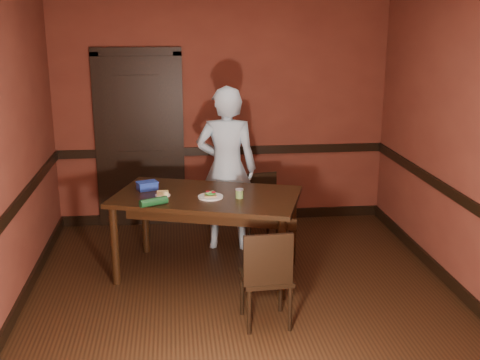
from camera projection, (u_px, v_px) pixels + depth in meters
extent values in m
cube|color=black|center=(244.00, 301.00, 5.46)|extent=(4.00, 4.50, 0.01)
cube|color=maroon|center=(222.00, 114.00, 7.25)|extent=(4.00, 0.02, 2.70)
cube|color=maroon|center=(299.00, 263.00, 2.95)|extent=(4.00, 0.02, 2.70)
cube|color=maroon|center=(1.00, 163.00, 4.89)|extent=(0.02, 4.50, 2.70)
cube|color=maroon|center=(469.00, 151.00, 5.32)|extent=(0.02, 4.50, 2.70)
cube|color=black|center=(223.00, 151.00, 7.36)|extent=(4.00, 0.03, 0.10)
cube|color=black|center=(8.00, 216.00, 5.01)|extent=(0.03, 4.50, 0.10)
cube|color=black|center=(462.00, 200.00, 5.44)|extent=(0.03, 4.50, 0.10)
cube|color=black|center=(223.00, 216.00, 7.59)|extent=(4.00, 0.03, 0.12)
cube|color=black|center=(18.00, 307.00, 5.23)|extent=(0.03, 4.50, 0.12)
cube|color=black|center=(453.00, 285.00, 5.66)|extent=(0.03, 4.50, 0.12)
cube|color=black|center=(140.00, 143.00, 7.20)|extent=(0.85, 0.04, 2.05)
cube|color=black|center=(100.00, 144.00, 7.16)|extent=(0.10, 0.06, 2.15)
cube|color=black|center=(180.00, 142.00, 7.27)|extent=(0.10, 0.06, 2.15)
cube|color=black|center=(136.00, 52.00, 6.93)|extent=(1.05, 0.06, 0.10)
cube|color=black|center=(207.00, 235.00, 5.95)|extent=(1.98, 1.49, 0.83)
imported|color=#A8C8DA|center=(227.00, 169.00, 6.51)|extent=(0.71, 0.52, 1.80)
cylinder|color=silver|center=(211.00, 197.00, 5.75)|extent=(0.24, 0.24, 0.01)
cube|color=#A3814F|center=(210.00, 196.00, 5.74)|extent=(0.11, 0.10, 0.02)
ellipsoid|color=green|center=(210.00, 193.00, 5.74)|extent=(0.10, 0.09, 0.02)
cylinder|color=#B1081D|center=(208.00, 192.00, 5.74)|extent=(0.04, 0.04, 0.01)
cylinder|color=#B1081D|center=(213.00, 192.00, 5.73)|extent=(0.04, 0.04, 0.01)
cylinder|color=#9BC475|center=(208.00, 193.00, 5.71)|extent=(0.03, 0.03, 0.01)
cylinder|color=#9BC475|center=(213.00, 191.00, 5.76)|extent=(0.03, 0.03, 0.01)
cylinder|color=#9BC475|center=(210.00, 192.00, 5.73)|extent=(0.03, 0.03, 0.01)
cylinder|color=#669046|center=(239.00, 194.00, 5.72)|extent=(0.07, 0.07, 0.08)
cylinder|color=silver|center=(239.00, 190.00, 5.71)|extent=(0.08, 0.08, 0.01)
cylinder|color=silver|center=(163.00, 195.00, 5.81)|extent=(0.15, 0.15, 0.01)
cube|color=#EDD981|center=(163.00, 193.00, 5.80)|extent=(0.11, 0.07, 0.04)
cube|color=blue|center=(147.00, 186.00, 5.99)|extent=(0.22, 0.19, 0.07)
cube|color=blue|center=(147.00, 182.00, 5.98)|extent=(0.24, 0.20, 0.01)
cylinder|color=#13431E|center=(154.00, 202.00, 5.50)|extent=(0.27, 0.19, 0.07)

